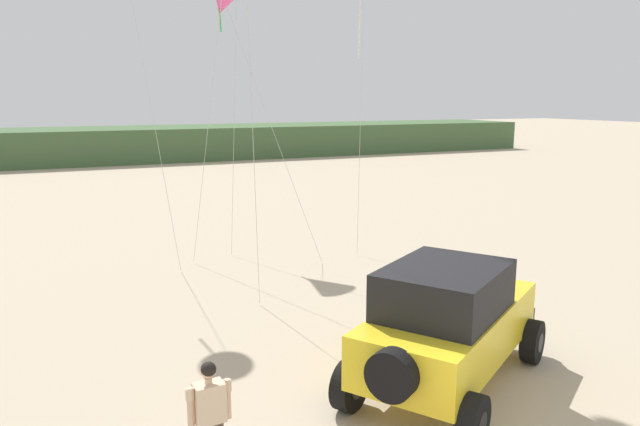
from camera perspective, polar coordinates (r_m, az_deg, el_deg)
dune_ridge at (r=51.69m, az=-26.67°, el=5.60°), size 90.00×8.62×2.64m
jeep at (r=10.93m, az=12.13°, el=-10.01°), size 4.96×4.32×2.26m
person_watching at (r=8.53m, az=-10.42°, el=-18.16°), size 0.62×0.32×1.67m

